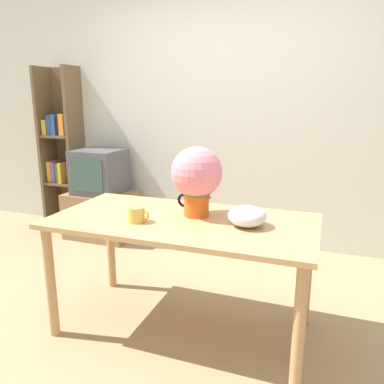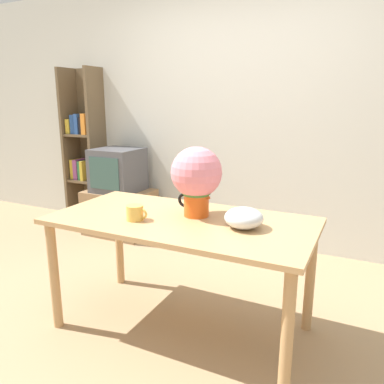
{
  "view_description": "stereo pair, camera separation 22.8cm",
  "coord_description": "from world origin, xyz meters",
  "views": [
    {
      "loc": [
        0.97,
        -1.94,
        1.42
      ],
      "look_at": [
        0.21,
        0.14,
        0.88
      ],
      "focal_mm": 35.0,
      "sensor_mm": 36.0,
      "label": 1
    },
    {
      "loc": [
        1.18,
        -1.85,
        1.42
      ],
      "look_at": [
        0.21,
        0.14,
        0.88
      ],
      "focal_mm": 35.0,
      "sensor_mm": 36.0,
      "label": 2
    }
  ],
  "objects": [
    {
      "name": "tv_stand",
      "position": [
        -1.25,
        1.34,
        0.24
      ],
      "size": [
        0.69,
        0.51,
        0.48
      ],
      "color": "#8E6B47",
      "rests_on": "ground_plane"
    },
    {
      "name": "flower_vase",
      "position": [
        0.24,
        0.14,
        0.98
      ],
      "size": [
        0.31,
        0.31,
        0.43
      ],
      "color": "#E05619",
      "rests_on": "table"
    },
    {
      "name": "tv_set",
      "position": [
        -1.25,
        1.34,
        0.71
      ],
      "size": [
        0.47,
        0.47,
        0.45
      ],
      "color": "#4C4C51",
      "rests_on": "tv_stand"
    },
    {
      "name": "wall_back",
      "position": [
        0.0,
        1.71,
        1.3
      ],
      "size": [
        8.0,
        0.05,
        2.6
      ],
      "color": "silver",
      "rests_on": "ground_plane"
    },
    {
      "name": "coffee_mug",
      "position": [
        -0.05,
        -0.1,
        0.78
      ],
      "size": [
        0.14,
        0.1,
        0.09
      ],
      "color": "gold",
      "rests_on": "table"
    },
    {
      "name": "bookshelf",
      "position": [
        -1.88,
        1.55,
        0.9
      ],
      "size": [
        0.43,
        0.3,
        1.79
      ],
      "color": "brown",
      "rests_on": "ground_plane"
    },
    {
      "name": "table",
      "position": [
        0.18,
        0.05,
        0.64
      ],
      "size": [
        1.58,
        0.79,
        0.74
      ],
      "color": "tan",
      "rests_on": "ground_plane"
    },
    {
      "name": "white_bowl",
      "position": [
        0.57,
        0.05,
        0.79
      ],
      "size": [
        0.22,
        0.22,
        0.12
      ],
      "color": "silver",
      "rests_on": "table"
    },
    {
      "name": "ground_plane",
      "position": [
        0.0,
        0.0,
        0.0
      ],
      "size": [
        12.0,
        12.0,
        0.0
      ],
      "primitive_type": "plane",
      "color": "#9E7F5B"
    }
  ]
}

